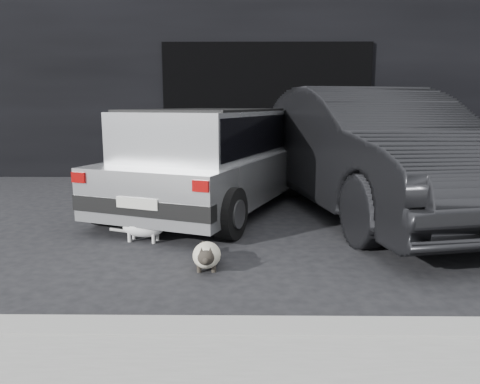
{
  "coord_description": "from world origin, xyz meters",
  "views": [
    {
      "loc": [
        0.59,
        -5.25,
        1.44
      ],
      "look_at": [
        0.53,
        -0.37,
        0.52
      ],
      "focal_mm": 35.0,
      "sensor_mm": 36.0,
      "label": 1
    }
  ],
  "objects_px": {
    "cat_white": "(146,227)",
    "cat_siamese": "(207,255)",
    "second_car": "(371,151)",
    "silver_hatchback": "(210,156)"
  },
  "relations": [
    {
      "from": "cat_white",
      "to": "cat_siamese",
      "type": "bearing_deg",
      "value": 51.17
    },
    {
      "from": "second_car",
      "to": "cat_white",
      "type": "relative_size",
      "value": 7.46
    },
    {
      "from": "second_car",
      "to": "cat_siamese",
      "type": "xyz_separation_m",
      "value": [
        -2.0,
        -2.21,
        -0.72
      ]
    },
    {
      "from": "cat_siamese",
      "to": "cat_white",
      "type": "xyz_separation_m",
      "value": [
        -0.71,
        0.82,
        0.04
      ]
    },
    {
      "from": "second_car",
      "to": "cat_siamese",
      "type": "bearing_deg",
      "value": -143.89
    },
    {
      "from": "silver_hatchback",
      "to": "second_car",
      "type": "xyz_separation_m",
      "value": [
        2.14,
        -0.16,
        0.08
      ]
    },
    {
      "from": "cat_siamese",
      "to": "cat_white",
      "type": "distance_m",
      "value": 1.09
    },
    {
      "from": "silver_hatchback",
      "to": "cat_siamese",
      "type": "xyz_separation_m",
      "value": [
        0.14,
        -2.36,
        -0.63
      ]
    },
    {
      "from": "second_car",
      "to": "cat_white",
      "type": "bearing_deg",
      "value": -164.69
    },
    {
      "from": "silver_hatchback",
      "to": "cat_white",
      "type": "relative_size",
      "value": 6.01
    }
  ]
}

